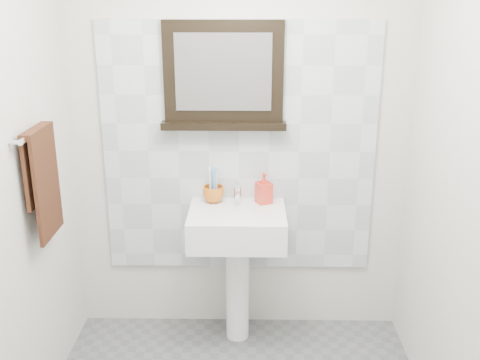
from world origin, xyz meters
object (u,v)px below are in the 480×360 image
object	(u,v)px
toothbrush_cup	(213,194)
hand_towel	(42,174)
pedestal_sink	(237,240)
framed_mirror	(224,78)
soap_dispenser	(264,188)

from	to	relation	value
toothbrush_cup	hand_towel	xyz separation A→B (m)	(-0.79, -0.54, 0.29)
pedestal_sink	toothbrush_cup	bearing A→B (deg)	137.69
pedestal_sink	framed_mirror	xyz separation A→B (m)	(-0.08, 0.19, 0.91)
toothbrush_cup	soap_dispenser	world-z (taller)	soap_dispenser
hand_towel	soap_dispenser	bearing A→B (deg)	26.01
soap_dispenser	hand_towel	xyz separation A→B (m)	(-1.09, -0.53, 0.25)
toothbrush_cup	hand_towel	world-z (taller)	hand_towel
soap_dispenser	framed_mirror	world-z (taller)	framed_mirror
soap_dispenser	framed_mirror	bearing A→B (deg)	141.22
pedestal_sink	hand_towel	bearing A→B (deg)	-156.46
pedestal_sink	toothbrush_cup	xyz separation A→B (m)	(-0.14, 0.13, 0.23)
toothbrush_cup	soap_dispenser	size ratio (longest dim) A/B	0.68
toothbrush_cup	hand_towel	distance (m)	1.00
pedestal_sink	toothbrush_cup	world-z (taller)	pedestal_sink
soap_dispenser	hand_towel	world-z (taller)	hand_towel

